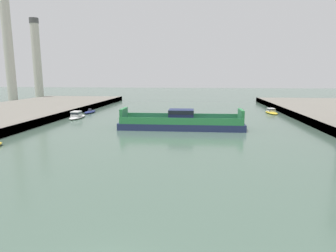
# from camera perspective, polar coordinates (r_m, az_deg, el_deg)

# --- Properties ---
(chain_ferry) EXTENTS (20.62, 6.02, 3.30)m
(chain_ferry) POSITION_cam_1_polar(r_m,az_deg,el_deg) (47.66, 2.66, 0.70)
(chain_ferry) COLOR navy
(chain_ferry) RESTS_ON ground
(moored_boat_mid_right) EXTENTS (2.62, 6.23, 1.20)m
(moored_boat_mid_right) POSITION_cam_1_polar(r_m,az_deg,el_deg) (71.17, 19.96, 2.74)
(moored_boat_mid_right) COLOR yellow
(moored_boat_mid_right) RESTS_ON ground
(moored_boat_far_left) EXTENTS (2.66, 6.61, 1.52)m
(moored_boat_far_left) POSITION_cam_1_polar(r_m,az_deg,el_deg) (62.07, -17.77, 2.00)
(moored_boat_far_left) COLOR white
(moored_boat_far_left) RESTS_ON ground
(moored_boat_upstream_a) EXTENTS (1.83, 5.27, 1.03)m
(moored_boat_upstream_a) POSITION_cam_1_polar(r_m,az_deg,el_deg) (70.14, -15.34, 2.76)
(moored_boat_upstream_a) COLOR navy
(moored_boat_upstream_a) RESTS_ON ground
(smokestack_distant_a) EXTENTS (3.44, 3.44, 30.59)m
(smokestack_distant_a) POSITION_cam_1_polar(r_m,az_deg,el_deg) (126.25, -24.80, 12.58)
(smokestack_distant_a) COLOR beige
(smokestack_distant_a) RESTS_ON ground
(smokestack_distant_b) EXTENTS (3.26, 3.26, 39.60)m
(smokestack_distant_b) POSITION_cam_1_polar(r_m,az_deg,el_deg) (113.37, -29.43, 14.92)
(smokestack_distant_b) COLOR beige
(smokestack_distant_b) RESTS_ON ground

